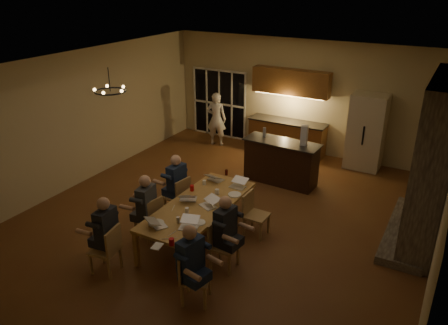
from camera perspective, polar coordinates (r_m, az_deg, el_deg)
floor at (r=9.38m, az=0.21°, el=-7.26°), size 9.00×9.00×0.00m
back_wall at (r=12.63m, az=10.33°, el=8.41°), size 8.00×0.04×3.20m
left_wall at (r=11.09m, az=-18.35°, el=5.50°), size 0.04×9.00×3.20m
right_wall at (r=7.75m, az=27.27°, el=-3.67°), size 0.04×9.00×3.20m
ceiling at (r=8.22m, az=0.24°, el=12.43°), size 8.00×9.00×0.04m
french_doors at (r=13.81m, az=-0.58°, el=7.69°), size 1.86×0.08×2.10m
fireplace at (r=8.86m, az=25.76°, el=-0.12°), size 0.58×2.50×3.20m
kitchenette at (r=12.55m, az=8.41°, el=6.54°), size 2.24×0.68×2.40m
refrigerator at (r=12.00m, az=18.09°, el=3.83°), size 0.90×0.68×2.00m
dining_table at (r=8.55m, az=-3.23°, el=-7.67°), size 1.10×2.72×0.75m
bar_island at (r=10.80m, az=7.45°, el=0.05°), size 1.88×0.76×1.08m
chair_left_near at (r=7.90m, az=-15.32°, el=-10.88°), size 0.51×0.51×0.89m
chair_left_mid at (r=8.66m, az=-9.87°, el=-7.04°), size 0.51×0.51×0.89m
chair_left_far at (r=9.36m, az=-6.21°, el=-4.39°), size 0.50×0.50×0.89m
chair_right_near at (r=7.03m, az=-3.71°, el=-14.78°), size 0.56×0.56×0.89m
chair_right_mid at (r=7.72m, az=0.05°, el=-10.80°), size 0.46×0.46×0.89m
chair_right_far at (r=8.63m, az=4.29°, el=-6.86°), size 0.45×0.45×0.89m
person_left_near at (r=7.85m, az=-15.05°, el=-8.92°), size 0.66×0.66×1.38m
person_right_near at (r=6.88m, az=-4.36°, el=-13.18°), size 0.71×0.71×1.38m
person_left_mid at (r=8.46m, az=-10.03°, el=-5.94°), size 0.68×0.68×1.38m
person_right_mid at (r=7.63m, az=0.17°, el=-9.06°), size 0.67×0.67×1.38m
person_left_far at (r=9.26m, az=-6.17°, el=-2.99°), size 0.65×0.65×1.38m
standing_person at (r=13.10m, az=-1.00°, el=5.70°), size 0.67×0.52×1.61m
chandelier at (r=8.62m, az=-14.63°, el=9.00°), size 0.60×0.60×0.03m
laptop_a at (r=7.72m, az=-8.57°, el=-7.40°), size 0.42×0.40×0.23m
laptop_b at (r=7.58m, az=-4.68°, el=-7.83°), size 0.39×0.36×0.23m
laptop_c at (r=8.50m, az=-4.71°, el=-4.16°), size 0.41×0.39×0.23m
laptop_d at (r=8.23m, az=-2.12°, el=-5.07°), size 0.41×0.39×0.23m
laptop_e at (r=9.26m, az=-1.07°, el=-1.67°), size 0.36×0.33×0.23m
laptop_f at (r=8.95m, az=1.79°, el=-2.61°), size 0.33×0.29×0.23m
mug_front at (r=8.08m, az=-4.87°, el=-6.24°), size 0.07×0.07×0.10m
mug_mid at (r=8.71m, az=-0.92°, el=-3.82°), size 0.09×0.09×0.10m
mug_back at (r=9.09m, az=-2.59°, el=-2.62°), size 0.07×0.07×0.10m
redcup_near at (r=7.21m, az=-6.86°, el=-10.25°), size 0.09×0.09×0.12m
redcup_mid at (r=8.85m, az=-4.21°, el=-3.35°), size 0.08×0.08×0.12m
can_silver at (r=7.78m, az=-6.03°, el=-7.47°), size 0.06×0.06×0.12m
can_cola at (r=9.51m, az=0.32°, el=-1.30°), size 0.06×0.06×0.12m
plate_near at (r=7.77m, az=-3.31°, el=-7.83°), size 0.23×0.23×0.02m
plate_left at (r=7.83m, az=-8.85°, el=-7.82°), size 0.28×0.28×0.02m
plate_far at (r=8.69m, az=1.40°, el=-4.20°), size 0.27×0.27×0.02m
notepad at (r=7.23m, az=-8.72°, el=-10.75°), size 0.18×0.23×0.01m
bar_bottle at (r=10.83m, az=5.30°, el=3.95°), size 0.08×0.08×0.24m
bar_blender at (r=10.39m, az=10.43°, el=3.51°), size 0.17×0.17×0.47m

